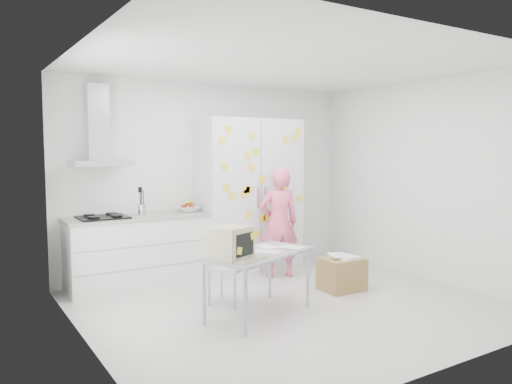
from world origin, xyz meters
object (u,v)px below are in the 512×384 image
person (279,223)px  chair (222,260)px  desk (241,248)px  cardboard_box (342,274)px

person → chair: 1.38m
chair → person: bearing=-8.7°
person → chair: bearing=43.6°
person → chair: person is taller
person → desk: 1.84m
person → desk: (-1.34, -1.26, 0.01)m
desk → cardboard_box: size_ratio=2.65×
cardboard_box → desk: bearing=-169.3°
person → desk: size_ratio=1.08×
cardboard_box → person: bearing=108.1°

